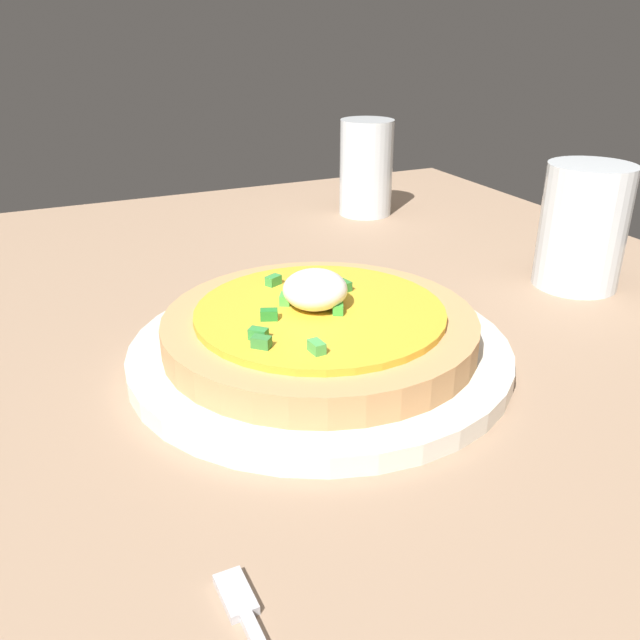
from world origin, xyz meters
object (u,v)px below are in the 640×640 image
Objects in this scene: pizza at (320,325)px; plate at (320,352)px; cup_near at (582,230)px; cup_far at (366,174)px.

plate is at bearing 44.67° from pizza.
plate is 2.30cm from pizza.
cup_near is (-4.03, 30.37, 5.00)cm from plate.
pizza reaches higher than plate.
cup_far is (-36.36, 23.61, 4.72)cm from plate.
cup_far reaches higher than pizza.
plate is 2.45× the size of cup_near.
cup_near reaches higher than pizza.
pizza is at bearing -33.03° from cup_far.
cup_far is at bearing 147.00° from plate.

